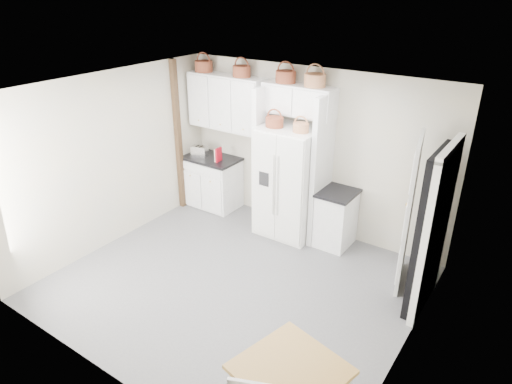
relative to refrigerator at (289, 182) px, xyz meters
The scene contains 26 objects.
floor 1.85m from the refrigerator, 84.70° to the right, with size 4.50×4.50×0.00m, color #515055.
ceiling 2.37m from the refrigerator, 84.70° to the right, with size 4.50×4.50×0.00m, color white.
wall_back 0.59m from the refrigerator, 68.65° to the left, with size 4.50×4.50×0.00m, color #B0AEA6.
wall_left 2.68m from the refrigerator, 142.41° to the right, with size 4.00×4.00×0.00m, color #B0AEA6.
wall_right 2.92m from the refrigerator, 33.96° to the right, with size 4.00×4.00×0.00m, color #B0AEA6.
refrigerator is the anchor object (origin of this frame).
base_cab_left 1.68m from the refrigerator, behind, with size 0.95×0.60×0.88m, color silver.
base_cab_right 0.92m from the refrigerator, ahead, with size 0.48×0.58×0.85m, color silver.
counter_left 1.63m from the refrigerator, behind, with size 0.99×0.64×0.04m, color black.
counter_right 0.80m from the refrigerator, ahead, with size 0.52×0.62×0.04m, color black.
toaster 1.82m from the refrigerator, behind, with size 0.27×0.16×0.19m, color silver.
cookbook_red 1.40m from the refrigerator, behind, with size 0.03×0.16×0.24m, color #A80919.
cookbook_cream 1.42m from the refrigerator, behind, with size 0.03×0.15×0.22m, color beige.
basket_upper_a 2.40m from the refrigerator, behind, with size 0.31×0.31×0.18m, color brown.
basket_upper_c 1.89m from the refrigerator, 168.41° to the left, with size 0.30×0.30×0.17m, color brown.
basket_bridge_a 1.59m from the refrigerator, 138.13° to the left, with size 0.31×0.31×0.17m, color brown.
basket_bridge_b 1.60m from the refrigerator, 40.80° to the left, with size 0.32×0.32×0.18m, color #9A613E.
basket_fridge_a 0.98m from the refrigerator, 155.60° to the right, with size 0.28×0.28×0.15m, color brown.
basket_fridge_b 0.97m from the refrigerator, 23.85° to the right, with size 0.24×0.24×0.13m, color #9A613E.
upper_cabinet 1.71m from the refrigerator, behind, with size 1.40×0.34×0.90m, color silver.
bridge_cabinet 1.27m from the refrigerator, 90.00° to the left, with size 1.12×0.34×0.45m, color silver.
fridge_panel_left 0.58m from the refrigerator, behind, with size 0.08×0.60×2.30m, color silver.
fridge_panel_right 0.58m from the refrigerator, ahead, with size 0.08×0.60×2.30m, color silver.
trim_post 2.11m from the refrigerator, behind, with size 0.09×0.09×2.60m, color black.
doorway_void 2.40m from the refrigerator, 14.94° to the right, with size 0.18×0.85×2.05m, color black.
door_slab 1.98m from the refrigerator, ahead, with size 0.80×0.04×2.05m, color white.
Camera 1 is at (3.11, -4.02, 3.73)m, focal length 32.00 mm.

